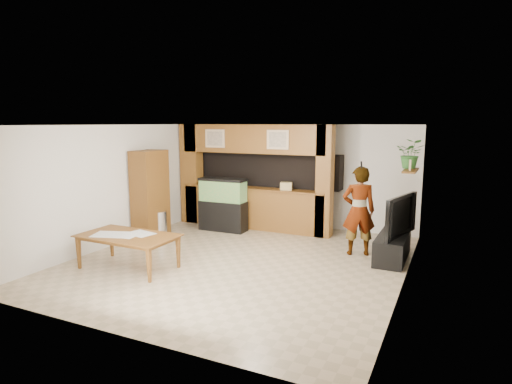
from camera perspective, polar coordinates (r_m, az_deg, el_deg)
The scene contains 22 objects.
floor at distance 8.38m, azimuth -2.18°, elevation -9.16°, with size 6.50×6.50×0.00m, color tan.
ceiling at distance 7.95m, azimuth -2.30°, elevation 8.91°, with size 6.50×6.50×0.00m, color white.
wall_back at distance 11.02m, azimuth 5.58°, elevation 2.19°, with size 6.00×6.00×0.00m, color silver.
wall_left at distance 9.80m, azimuth -18.00°, elevation 0.90°, with size 6.50×6.50×0.00m, color silver.
wall_right at distance 7.21m, azimuth 19.44°, elevation -2.03°, with size 6.50×6.50×0.00m, color silver.
partition at distance 10.82m, azimuth -0.26°, elevation 2.17°, with size 4.20×0.99×2.60m.
wall_clock at distance 10.46m, azimuth -14.28°, elevation 4.88°, with size 0.05×0.25×0.25m.
wall_shelf at distance 9.09m, azimuth 19.92°, elevation 2.72°, with size 0.25×0.90×0.04m, color brown.
pantry_cabinet at distance 10.18m, azimuth -13.93°, elevation -0.27°, with size 0.50×0.83×2.02m, color brown.
trash_can at distance 10.27m, azimuth -12.69°, elevation -4.17°, with size 0.33×0.33×0.60m, color #B2B2B7.
aquarium at distance 10.56m, azimuth -4.41°, elevation -1.75°, with size 1.17×0.44×1.30m.
tv_stand at distance 8.82m, azimuth 17.73°, elevation -7.00°, with size 0.54×1.47×0.49m, color black.
television at distance 8.67m, azimuth 17.94°, elevation -2.93°, with size 1.37×0.18×0.79m, color black.
photo_frame at distance 8.89m, azimuth 19.84°, elevation 3.40°, with size 0.03×0.16×0.21m, color tan.
potted_plant at distance 9.25m, azimuth 19.96°, elevation 4.82°, with size 0.54×0.47×0.60m, color #2D6829.
person at distance 8.80m, azimuth 13.54°, elevation -2.45°, with size 0.66×0.43×1.80m, color #967552.
microphone at distance 8.49m, azimuth 13.88°, elevation 3.53°, with size 0.03×0.03×0.15m, color black.
dining_table at distance 8.20m, azimuth -16.78°, elevation -7.68°, with size 1.79×1.00×0.63m, color brown.
newspaper_a at distance 8.25m, azimuth -18.85°, elevation -5.37°, with size 0.61×0.44×0.01m, color silver.
newspaper_b at distance 8.12m, azimuth -17.17°, elevation -5.53°, with size 0.49×0.35×0.01m, color silver.
newspaper_c at distance 8.16m, azimuth -15.16°, elevation -5.36°, with size 0.50×0.36×0.01m, color silver.
counter_box at distance 10.30m, azimuth 4.05°, elevation 0.78°, with size 0.28×0.19×0.19m, color tan.
Camera 1 is at (3.67, -7.06, 2.64)m, focal length 30.00 mm.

